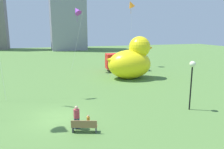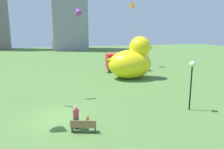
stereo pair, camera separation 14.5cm
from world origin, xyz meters
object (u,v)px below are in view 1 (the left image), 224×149
object	(u,v)px
giant_inflatable_duck	(131,61)
box_truck	(124,62)
person_adult	(77,116)
person_child	(88,120)
lamppost	(192,71)
kite_orange	(131,4)
park_bench	(84,126)
kite_purple	(77,11)

from	to	relation	value
giant_inflatable_duck	box_truck	bearing A→B (deg)	78.63
person_adult	person_child	xyz separation A→B (m)	(0.81, -0.01, -0.42)
lamppost	box_truck	bearing A→B (deg)	86.57
kite_orange	person_child	bearing A→B (deg)	-118.78
park_bench	kite_purple	world-z (taller)	kite_purple
person_child	kite_purple	distance (m)	22.95
person_child	box_truck	world-z (taller)	box_truck
giant_inflatable_duck	box_truck	xyz separation A→B (m)	(1.15, 5.70, -1.03)
kite_purple	kite_orange	bearing A→B (deg)	12.87
park_bench	person_child	bearing A→B (deg)	59.39
person_adult	kite_orange	xyz separation A→B (m)	(13.54, 23.17, 10.17)
person_child	box_truck	bearing A→B (deg)	62.45
kite_purple	person_child	bearing A→B (deg)	-97.54
park_bench	lamppost	world-z (taller)	lamppost
lamppost	kite_purple	distance (m)	21.98
box_truck	person_child	bearing A→B (deg)	-117.55
lamppost	kite_purple	size ratio (longest dim) A/B	0.41
person_adult	lamppost	size ratio (longest dim) A/B	0.40
person_adult	person_child	bearing A→B (deg)	-0.48
person_adult	person_child	world-z (taller)	person_adult
person_child	kite_purple	world-z (taller)	kite_purple
giant_inflatable_duck	box_truck	size ratio (longest dim) A/B	1.07
person_child	kite_orange	size ratio (longest dim) A/B	0.08
lamppost	box_truck	xyz separation A→B (m)	(1.12, 18.61, -1.91)
giant_inflatable_duck	park_bench	bearing A→B (deg)	-123.11
box_truck	kite_purple	bearing A→B (deg)	168.25
giant_inflatable_duck	lamppost	bearing A→B (deg)	-89.87
kite_purple	park_bench	bearing A→B (deg)	-98.40
person_adult	box_truck	world-z (taller)	box_truck
person_adult	lamppost	distance (m)	10.12
person_child	kite_purple	bearing A→B (deg)	82.46
box_truck	kite_orange	world-z (taller)	kite_orange
park_bench	kite_purple	xyz separation A→B (m)	(3.19, 21.62, 9.11)
lamppost	kite_purple	xyz separation A→B (m)	(-6.22, 20.14, 6.22)
person_child	box_truck	xyz separation A→B (m)	(10.11, 19.37, 0.95)
person_adult	giant_inflatable_duck	bearing A→B (deg)	54.45
park_bench	kite_orange	distance (m)	29.27
giant_inflatable_duck	lamppost	xyz separation A→B (m)	(0.03, -12.91, 0.88)
person_child	giant_inflatable_duck	bearing A→B (deg)	56.77
giant_inflatable_duck	kite_orange	bearing A→B (deg)	68.36
park_bench	giant_inflatable_duck	distance (m)	17.30
person_child	kite_orange	bearing A→B (deg)	61.22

